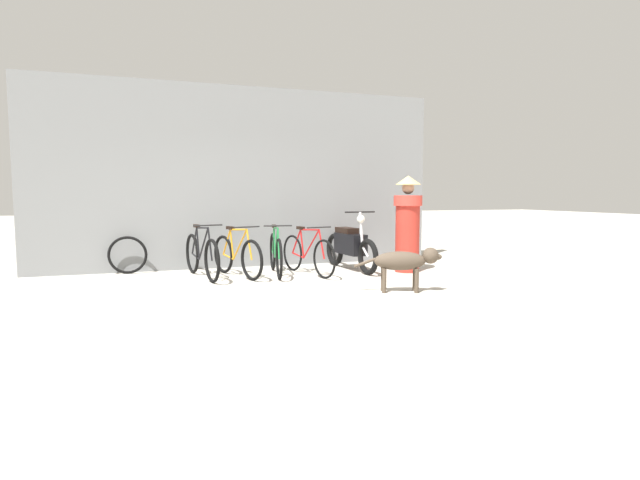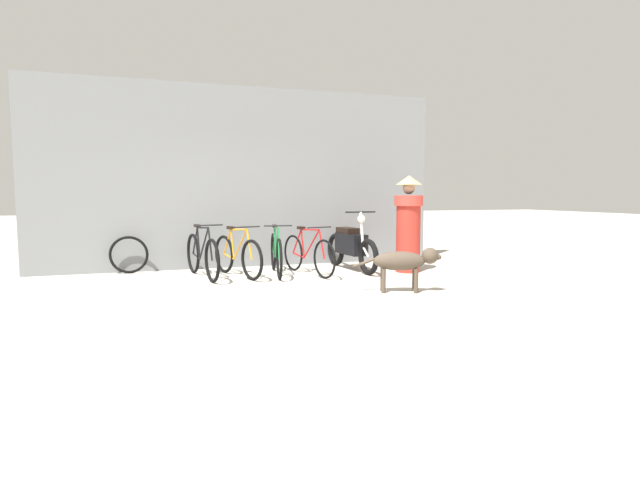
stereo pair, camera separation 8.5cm
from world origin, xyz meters
name	(u,v)px [view 2 (the right image)]	position (x,y,z in m)	size (l,w,h in m)	color
ground_plane	(283,296)	(0.00, 0.00, 0.00)	(60.00, 60.00, 0.00)	#B7B2A5
shop_wall_back	(244,178)	(0.00, 2.95, 1.67)	(7.54, 0.20, 3.35)	slate
bicycle_0	(202,255)	(-0.90, 1.87, 0.37)	(0.50, 1.76, 0.90)	black
bicycle_1	(237,256)	(-0.33, 1.80, 0.35)	(0.62, 1.56, 0.86)	black
bicycle_2	(276,254)	(0.33, 1.80, 0.36)	(0.46, 1.72, 0.87)	black
bicycle_3	(308,254)	(0.85, 1.64, 0.35)	(0.53, 1.63, 0.84)	black
motorcycle	(351,246)	(1.74, 1.88, 0.43)	(0.58, 1.90, 1.07)	black
stray_dog	(405,261)	(1.68, -0.27, 0.44)	(1.18, 0.53, 0.63)	#4C3F33
person_in_robes	(408,223)	(2.61, 1.36, 0.87)	(0.70, 0.70, 1.69)	#B72D23
spare_tire_left	(129,255)	(-2.06, 2.71, 0.33)	(0.65, 0.10, 0.65)	black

